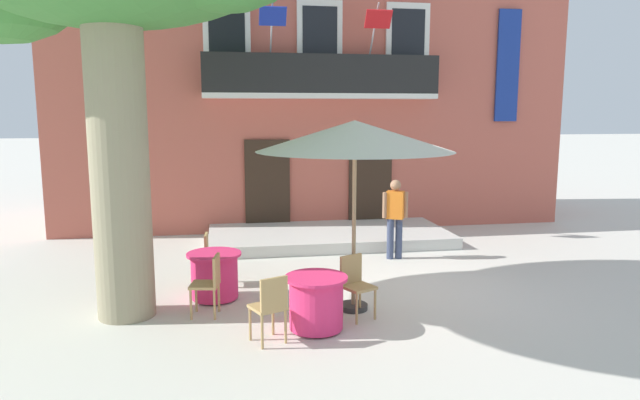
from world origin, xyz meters
TOP-DOWN VIEW (x-y plane):
  - ground_plane at (0.00, 0.00)m, footprint 120.00×120.00m
  - building_facade at (-0.30, 6.99)m, footprint 13.00×5.09m
  - entrance_step_platform at (-0.30, 3.72)m, footprint 5.45×2.56m
  - cafe_table_near_tree at (-1.45, -1.56)m, footprint 0.86×0.86m
  - cafe_chair_near_tree_0 at (-0.81, -1.16)m, footprint 0.53×0.53m
  - cafe_chair_near_tree_1 at (-2.11, -1.93)m, footprint 0.53×0.53m
  - cafe_table_middle at (-2.84, -0.01)m, footprint 0.86×0.86m
  - cafe_chair_middle_0 at (-2.89, -0.76)m, footprint 0.46×0.46m
  - cafe_chair_middle_1 at (-2.88, 0.75)m, footprint 0.42×0.42m
  - cafe_umbrella at (-0.76, -0.84)m, footprint 2.90×2.90m
  - pedestrian_near_entrance at (0.74, 1.98)m, footprint 0.53×0.35m

SIDE VIEW (x-z plane):
  - ground_plane at x=0.00m, z-range 0.00..0.00m
  - entrance_step_platform at x=-0.30m, z-range 0.00..0.25m
  - cafe_table_near_tree at x=-1.45m, z-range 0.01..0.77m
  - cafe_table_middle at x=-2.84m, z-range 0.01..0.77m
  - cafe_chair_near_tree_0 at x=-0.81m, z-range 0.07..0.98m
  - cafe_chair_near_tree_1 at x=-2.11m, z-range 0.07..0.98m
  - cafe_chair_middle_0 at x=-2.89m, z-range 0.07..0.98m
  - cafe_chair_middle_1 at x=-2.88m, z-range 0.07..0.98m
  - pedestrian_near_entrance at x=0.74m, z-range 0.10..1.73m
  - cafe_umbrella at x=-0.76m, z-range 1.19..4.04m
  - building_facade at x=-0.30m, z-range 0.00..7.50m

